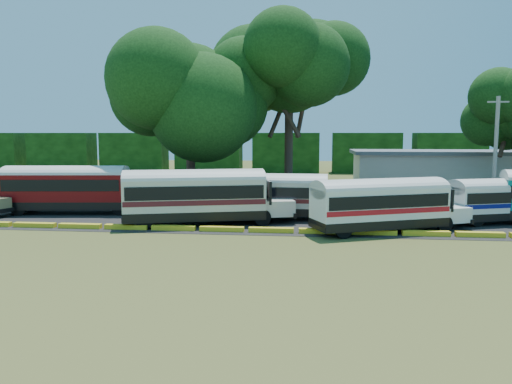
# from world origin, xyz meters

# --- Properties ---
(ground) EXTENTS (160.00, 160.00, 0.00)m
(ground) POSITION_xyz_m (0.00, 0.00, 0.00)
(ground) COLOR #3F4C19
(ground) RESTS_ON ground
(asphalt_strip) EXTENTS (64.00, 24.00, 0.02)m
(asphalt_strip) POSITION_xyz_m (1.00, 12.00, 0.01)
(asphalt_strip) COLOR black
(asphalt_strip) RESTS_ON ground
(curb) EXTENTS (53.70, 0.45, 0.30)m
(curb) POSITION_xyz_m (-0.00, 1.00, 0.15)
(curb) COLOR yellow
(curb) RESTS_ON ground
(terminal_building) EXTENTS (19.00, 9.00, 4.00)m
(terminal_building) POSITION_xyz_m (18.00, 30.00, 2.03)
(terminal_building) COLOR beige
(terminal_building) RESTS_ON ground
(treeline_backdrop) EXTENTS (130.00, 4.00, 6.00)m
(treeline_backdrop) POSITION_xyz_m (0.00, 48.00, 3.00)
(treeline_backdrop) COLOR black
(treeline_backdrop) RESTS_ON ground
(bus_red) EXTENTS (11.05, 3.93, 3.56)m
(bus_red) POSITION_xyz_m (-13.91, 6.65, 2.04)
(bus_red) COLOR black
(bus_red) RESTS_ON ground
(bus_cream_west) EXTENTS (11.32, 5.62, 3.62)m
(bus_cream_west) POSITION_xyz_m (-3.42, 3.14, 2.05)
(bus_cream_west) COLOR black
(bus_cream_west) RESTS_ON ground
(bus_cream_east) EXTENTS (9.67, 2.62, 3.16)m
(bus_cream_east) POSITION_xyz_m (1.25, 5.98, 1.79)
(bus_cream_east) COLOR black
(bus_cream_east) RESTS_ON ground
(bus_white_red) EXTENTS (10.06, 6.05, 3.25)m
(bus_white_red) POSITION_xyz_m (8.12, 1.88, 1.84)
(bus_white_red) COLOR black
(bus_white_red) RESTS_ON ground
(bus_white_blue) EXTENTS (9.27, 5.09, 2.98)m
(bus_white_blue) POSITION_xyz_m (16.68, 6.04, 1.68)
(bus_white_blue) COLOR black
(bus_white_blue) RESTS_ON ground
(tree_west) EXTENTS (12.12, 12.12, 14.01)m
(tree_west) POSITION_xyz_m (-7.27, 16.85, 9.54)
(tree_west) COLOR #34251A
(tree_west) RESTS_ON ground
(tree_center) EXTENTS (12.12, 12.12, 16.72)m
(tree_center) POSITION_xyz_m (1.62, 20.47, 12.23)
(tree_center) COLOR #34251A
(tree_center) RESTS_ON ground
(utility_pole) EXTENTS (1.60, 0.30, 8.77)m
(utility_pole) POSITION_xyz_m (18.10, 12.45, 4.50)
(utility_pole) COLOR gray
(utility_pole) RESTS_ON ground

